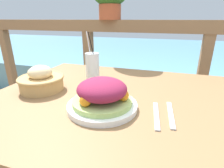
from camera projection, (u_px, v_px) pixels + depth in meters
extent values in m
cube|color=olive|center=(115.00, 100.00, 0.75)|extent=(1.06, 0.88, 0.04)
cube|color=olive|center=(71.00, 113.00, 1.35)|extent=(0.06, 0.06, 0.68)
cube|color=olive|center=(204.00, 137.00, 1.08)|extent=(0.06, 0.06, 0.68)
cube|color=brown|center=(143.00, 26.00, 1.30)|extent=(2.80, 0.08, 0.09)
cube|color=brown|center=(12.00, 75.00, 1.86)|extent=(0.07, 0.07, 0.93)
cube|color=brown|center=(90.00, 84.00, 1.60)|extent=(0.07, 0.07, 0.93)
cube|color=brown|center=(198.00, 96.00, 1.35)|extent=(0.07, 0.07, 0.93)
cube|color=#568EA8|center=(157.00, 59.00, 3.80)|extent=(12.00, 4.00, 0.42)
cylinder|color=white|center=(102.00, 106.00, 0.64)|extent=(0.25, 0.25, 0.02)
cylinder|color=#A8C66B|center=(102.00, 101.00, 0.63)|extent=(0.22, 0.22, 0.02)
ellipsoid|color=maroon|center=(102.00, 89.00, 0.62)|extent=(0.18, 0.18, 0.08)
sphere|color=orange|center=(123.00, 95.00, 0.61)|extent=(0.04, 0.04, 0.04)
sphere|color=orange|center=(95.00, 87.00, 0.69)|extent=(0.04, 0.04, 0.04)
sphere|color=orange|center=(86.00, 101.00, 0.57)|extent=(0.04, 0.04, 0.04)
cylinder|color=silver|center=(92.00, 67.00, 0.92)|extent=(0.07, 0.07, 0.14)
cylinder|color=white|center=(90.00, 53.00, 0.89)|extent=(0.05, 0.03, 0.22)
cylinder|color=black|center=(93.00, 53.00, 0.89)|extent=(0.03, 0.05, 0.22)
cylinder|color=tan|center=(42.00, 83.00, 0.80)|extent=(0.19, 0.19, 0.06)
torus|color=tan|center=(41.00, 78.00, 0.79)|extent=(0.20, 0.20, 0.01)
ellipsoid|color=beige|center=(40.00, 72.00, 0.78)|extent=(0.10, 0.10, 0.06)
cylinder|color=#A34C2D|center=(110.00, 12.00, 1.33)|extent=(0.17, 0.17, 0.11)
cube|color=silver|center=(156.00, 115.00, 0.59)|extent=(0.04, 0.18, 0.00)
cube|color=silver|center=(171.00, 114.00, 0.60)|extent=(0.03, 0.18, 0.00)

